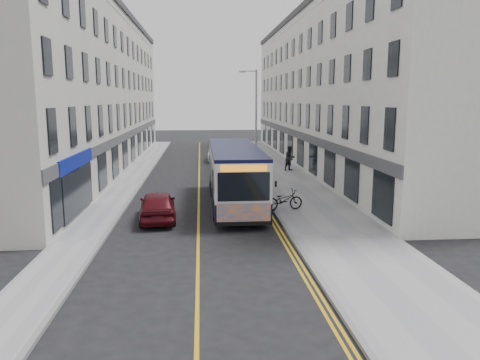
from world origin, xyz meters
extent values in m
plane|color=black|center=(0.00, 0.00, 0.00)|extent=(140.00, 140.00, 0.00)
cube|color=gray|center=(6.25, 12.00, 0.06)|extent=(4.50, 64.00, 0.12)
cube|color=gray|center=(-5.00, 12.00, 0.06)|extent=(2.00, 64.00, 0.12)
cube|color=slate|center=(4.00, 12.00, 0.07)|extent=(0.18, 64.00, 0.13)
cube|color=slate|center=(-4.00, 12.00, 0.07)|extent=(0.18, 64.00, 0.13)
cube|color=gold|center=(0.00, 12.00, 0.00)|extent=(0.12, 64.00, 0.01)
cube|color=gold|center=(3.55, 12.00, 0.00)|extent=(0.10, 64.00, 0.01)
cube|color=gold|center=(3.75, 12.00, 0.00)|extent=(0.10, 64.00, 0.01)
cube|color=white|center=(11.50, 21.00, 6.50)|extent=(6.00, 46.00, 13.00)
cube|color=beige|center=(-9.00, 21.00, 6.50)|extent=(6.00, 46.00, 13.00)
cylinder|color=#94979C|center=(4.25, 14.00, 4.00)|extent=(0.14, 0.14, 8.00)
cylinder|color=#94979C|center=(3.75, 14.00, 7.90)|extent=(1.00, 0.08, 0.08)
cube|color=#94979C|center=(3.25, 14.00, 7.85)|extent=(0.50, 0.18, 0.12)
cube|color=black|center=(2.03, 5.36, 0.82)|extent=(2.56, 11.28, 0.92)
cube|color=silver|center=(2.03, 5.36, 2.21)|extent=(2.56, 11.28, 1.85)
cube|color=black|center=(2.03, 5.36, 3.21)|extent=(2.58, 11.28, 0.16)
cube|color=black|center=(0.72, 5.98, 2.00)|extent=(0.04, 8.82, 1.18)
cube|color=black|center=(3.33, 5.98, 2.00)|extent=(0.04, 8.82, 1.18)
cube|color=black|center=(2.03, -0.30, 2.10)|extent=(2.31, 0.04, 1.28)
cube|color=orange|center=(2.03, -0.30, 0.87)|extent=(2.41, 0.04, 0.97)
cube|color=orange|center=(2.03, -0.31, 2.92)|extent=(2.05, 0.04, 0.29)
cylinder|color=black|center=(0.87, 1.98, 0.51)|extent=(0.29, 1.03, 1.03)
cylinder|color=black|center=(3.19, 1.98, 0.51)|extent=(0.29, 1.03, 1.03)
cylinder|color=black|center=(0.87, 7.62, 0.51)|extent=(0.29, 1.03, 1.03)
cylinder|color=black|center=(3.19, 7.62, 0.51)|extent=(0.29, 1.03, 1.03)
cylinder|color=black|center=(0.87, 9.46, 0.51)|extent=(0.29, 1.03, 1.03)
cylinder|color=black|center=(3.19, 9.46, 0.51)|extent=(0.29, 1.03, 1.03)
imported|color=black|center=(4.48, 3.36, 0.66)|extent=(2.18, 1.16, 1.09)
imported|color=olive|center=(4.71, 11.85, 1.04)|extent=(0.70, 0.48, 1.84)
imported|color=black|center=(7.40, 16.94, 1.13)|extent=(1.23, 1.14, 2.02)
imported|color=silver|center=(1.80, 24.45, 0.74)|extent=(2.04, 4.66, 1.49)
imported|color=#4C0C14|center=(-2.00, 2.28, 0.74)|extent=(2.10, 4.48, 1.48)
camera|label=1|loc=(0.17, -20.41, 5.92)|focal=35.00mm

